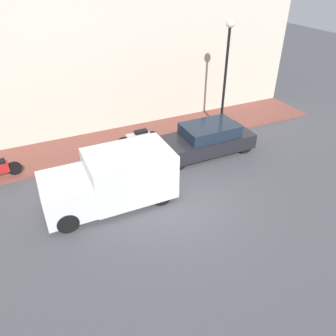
# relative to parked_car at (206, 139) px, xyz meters

# --- Properties ---
(ground_plane) EXTENTS (60.00, 60.00, 0.00)m
(ground_plane) POSITION_rel_parked_car_xyz_m (-2.64, 2.44, -0.64)
(ground_plane) COLOR #47474C
(sidewalk) EXTENTS (2.71, 18.95, 0.11)m
(sidewalk) POSITION_rel_parked_car_xyz_m (2.47, 2.44, -0.58)
(sidewalk) COLOR brown
(sidewalk) RESTS_ON ground_plane
(building_facade) EXTENTS (0.30, 18.95, 7.91)m
(building_facade) POSITION_rel_parked_car_xyz_m (3.97, 2.44, 3.32)
(building_facade) COLOR beige
(building_facade) RESTS_ON ground_plane
(parked_car) EXTENTS (1.75, 4.22, 1.31)m
(parked_car) POSITION_rel_parked_car_xyz_m (0.00, 0.00, 0.00)
(parked_car) COLOR black
(parked_car) RESTS_ON ground_plane
(delivery_van) EXTENTS (1.99, 4.40, 1.82)m
(delivery_van) POSITION_rel_parked_car_xyz_m (-1.63, 4.72, 0.29)
(delivery_van) COLOR silver
(delivery_van) RESTS_ON ground_plane
(scooter_silver) EXTENTS (0.30, 1.99, 0.81)m
(scooter_silver) POSITION_rel_parked_car_xyz_m (1.47, 2.58, -0.08)
(scooter_silver) COLOR #B7B7BF
(scooter_silver) RESTS_ON sidewalk
(streetlamp) EXTENTS (0.37, 0.37, 5.04)m
(streetlamp) POSITION_rel_parked_car_xyz_m (1.52, -1.76, 2.91)
(streetlamp) COLOR black
(streetlamp) RESTS_ON sidewalk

